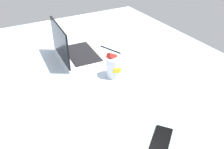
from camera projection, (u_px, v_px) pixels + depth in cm
name	position (u px, v px, depth cm)	size (l,w,h in cm)	color
bed_mattress	(110.00, 76.00, 148.06)	(180.00, 140.00, 18.00)	silver
laptop	(74.00, 52.00, 146.29)	(34.25, 24.83, 23.00)	silver
snack_cup	(114.00, 67.00, 128.77)	(9.93, 9.00, 14.16)	silver
cell_phone	(161.00, 140.00, 92.84)	(6.80, 14.00, 0.80)	black
charger_cable	(110.00, 50.00, 157.66)	(17.00, 0.60, 0.60)	black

